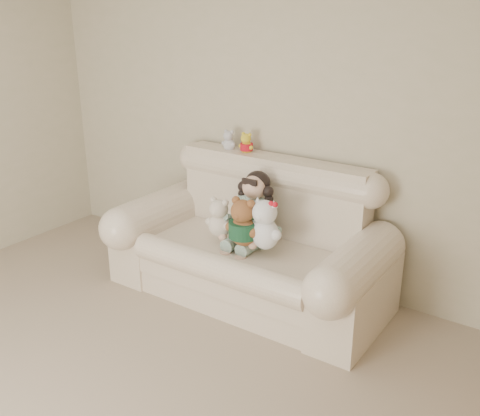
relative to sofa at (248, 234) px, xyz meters
name	(u,v)px	position (x,y,z in m)	size (l,w,h in m)	color
wall_back	(274,117)	(-0.10, 0.50, 0.78)	(4.50, 4.50, 0.00)	#C3B69B
sofa	(248,234)	(0.00, 0.00, 0.00)	(2.10, 0.95, 1.03)	#FFEACD
seated_child	(255,207)	(0.01, 0.08, 0.19)	(0.34, 0.41, 0.56)	#306D54
brown_teddy	(243,218)	(0.07, -0.16, 0.19)	(0.27, 0.21, 0.42)	brown
white_cat	(265,219)	(0.22, -0.11, 0.20)	(0.28, 0.22, 0.44)	white
cream_teddy	(220,214)	(-0.16, -0.12, 0.16)	(0.23, 0.17, 0.35)	silver
yellow_mini_bear	(247,141)	(-0.26, 0.37, 0.60)	(0.13, 0.10, 0.20)	yellow
grey_mini_plush	(229,139)	(-0.42, 0.36, 0.60)	(0.13, 0.10, 0.20)	silver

